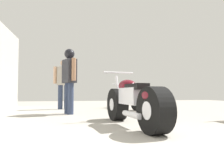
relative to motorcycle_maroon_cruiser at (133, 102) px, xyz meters
The scene contains 5 objects.
ground_plane 1.32m from the motorcycle_maroon_cruiser, 85.86° to the left, with size 18.21×18.21×0.00m, color #9E998E.
motorcycle_maroon_cruiser is the anchor object (origin of this frame).
motorcycle_black_naked 3.35m from the motorcycle_maroon_cruiser, 76.01° to the left, with size 0.73×1.85×0.87m.
mechanic_in_blue 3.92m from the motorcycle_maroon_cruiser, 109.41° to the left, with size 0.67×0.27×1.66m.
mechanic_with_helmet 2.41m from the motorcycle_maroon_cruiser, 117.28° to the left, with size 0.40×0.64×1.68m.
Camera 1 is at (-1.03, -0.52, 0.54)m, focal length 31.34 mm.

